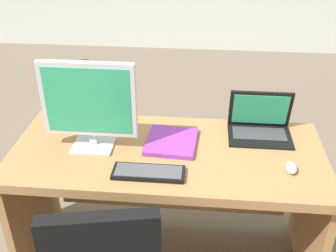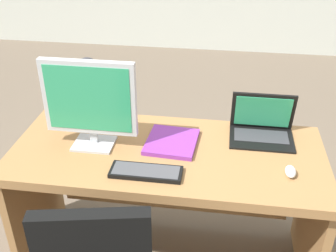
% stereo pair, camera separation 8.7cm
% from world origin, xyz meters
% --- Properties ---
extents(ground, '(12.00, 12.00, 0.00)m').
position_xyz_m(ground, '(0.00, 1.50, 0.00)').
color(ground, '#6B5B4C').
extents(desk, '(1.55, 0.68, 0.73)m').
position_xyz_m(desk, '(0.00, 0.04, 0.53)').
color(desk, '#9E7042').
rests_on(desk, ground).
extents(monitor, '(0.45, 0.16, 0.45)m').
position_xyz_m(monitor, '(-0.37, 0.00, 0.98)').
color(monitor, '#B7BABF').
rests_on(monitor, desk).
extents(laptop, '(0.32, 0.23, 0.22)m').
position_xyz_m(laptop, '(0.46, 0.22, 0.80)').
color(laptop, black).
rests_on(laptop, desk).
extents(keyboard, '(0.33, 0.12, 0.02)m').
position_xyz_m(keyboard, '(-0.07, -0.20, 0.74)').
color(keyboard, black).
rests_on(keyboard, desk).
extents(mouse, '(0.05, 0.09, 0.04)m').
position_xyz_m(mouse, '(0.58, -0.12, 0.75)').
color(mouse, silver).
rests_on(mouse, desk).
extents(desk_lamp, '(0.12, 0.14, 0.37)m').
position_xyz_m(desk_lamp, '(-0.45, 0.23, 1.00)').
color(desk_lamp, '#2D2D33').
rests_on(desk_lamp, desk).
extents(book, '(0.26, 0.29, 0.02)m').
position_xyz_m(book, '(0.01, 0.07, 0.74)').
color(book, purple).
rests_on(book, desk).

